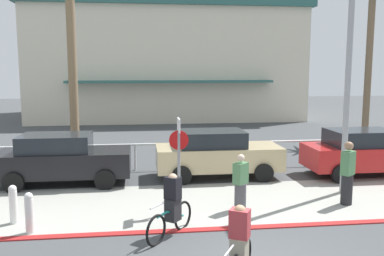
{
  "coord_description": "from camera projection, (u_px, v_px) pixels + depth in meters",
  "views": [
    {
      "loc": [
        -2.15,
        -7.35,
        3.84
      ],
      "look_at": [
        -0.49,
        6.0,
        1.95
      ],
      "focal_mm": 39.26,
      "sensor_mm": 36.0,
      "label": 1
    }
  ],
  "objects": [
    {
      "name": "palm_tree_3",
      "position": [
        70.0,
        23.0,
        16.77
      ],
      "size": [
        3.02,
        3.36,
        7.84
      ],
      "color": "#846B4C",
      "rests_on": "ground"
    },
    {
      "name": "car_red_3",
      "position": [
        365.0,
        152.0,
        15.16
      ],
      "size": [
        4.4,
        2.02,
        1.69
      ],
      "color": "red",
      "rests_on": "ground"
    },
    {
      "name": "curb_paint",
      "position": [
        231.0,
        228.0,
        10.18
      ],
      "size": [
        44.0,
        0.24,
        0.03
      ],
      "primitive_type": "cube",
      "color": "maroon",
      "rests_on": "ground"
    },
    {
      "name": "palm_tree_4",
      "position": [
        370.0,
        24.0,
        22.04
      ],
      "size": [
        2.88,
        3.05,
        8.28
      ],
      "color": "#756047",
      "rests_on": "ground"
    },
    {
      "name": "building_backdrop",
      "position": [
        165.0,
        63.0,
        34.69
      ],
      "size": [
        20.77,
        12.95,
        8.72
      ],
      "color": "beige",
      "rests_on": "ground"
    },
    {
      "name": "bollard_2",
      "position": [
        13.0,
        204.0,
        10.44
      ],
      "size": [
        0.2,
        0.2,
        1.0
      ],
      "color": "white",
      "rests_on": "ground"
    },
    {
      "name": "ground_plane",
      "position": [
        192.0,
        160.0,
        17.84
      ],
      "size": [
        80.0,
        80.0,
        0.0
      ],
      "primitive_type": "plane",
      "color": "#424447"
    },
    {
      "name": "cyclist_teal_1",
      "position": [
        172.0,
        207.0,
        9.68
      ],
      "size": [
        1.17,
        1.47,
        1.5
      ],
      "color": "black",
      "rests_on": "ground"
    },
    {
      "name": "car_tan_2",
      "position": [
        217.0,
        153.0,
        14.94
      ],
      "size": [
        4.4,
        2.02,
        1.69
      ],
      "color": "tan",
      "rests_on": "ground"
    },
    {
      "name": "pedestrian_0",
      "position": [
        347.0,
        176.0,
        11.87
      ],
      "size": [
        0.48,
        0.45,
        1.83
      ],
      "color": "#232326",
      "rests_on": "ground"
    },
    {
      "name": "rail_fence",
      "position": [
        197.0,
        147.0,
        16.25
      ],
      "size": [
        23.8,
        0.08,
        1.04
      ],
      "color": "white",
      "rests_on": "ground"
    },
    {
      "name": "stop_sign_bike_lane",
      "position": [
        179.0,
        151.0,
        11.15
      ],
      "size": [
        0.52,
        0.56,
        2.56
      ],
      "color": "gray",
      "rests_on": "ground"
    },
    {
      "name": "sidewalk_strip",
      "position": [
        217.0,
        203.0,
        12.14
      ],
      "size": [
        44.0,
        4.0,
        0.02
      ],
      "primitive_type": "cube",
      "color": "#9E9E93",
      "rests_on": "ground"
    },
    {
      "name": "car_black_1",
      "position": [
        62.0,
        158.0,
        14.08
      ],
      "size": [
        4.4,
        2.02,
        1.69
      ],
      "color": "black",
      "rests_on": "ground"
    },
    {
      "name": "pedestrian_1",
      "position": [
        240.0,
        185.0,
        11.43
      ],
      "size": [
        0.47,
        0.46,
        1.57
      ],
      "color": "#4C4C51",
      "rests_on": "ground"
    },
    {
      "name": "streetlight_curb",
      "position": [
        353.0,
        54.0,
        12.33
      ],
      "size": [
        0.24,
        2.54,
        7.5
      ],
      "color": "#9EA0A5",
      "rests_on": "ground"
    },
    {
      "name": "bollard_0",
      "position": [
        29.0,
        213.0,
        9.82
      ],
      "size": [
        0.2,
        0.2,
        1.0
      ],
      "color": "white",
      "rests_on": "ground"
    },
    {
      "name": "cyclist_black_0",
      "position": [
        239.0,
        248.0,
        7.45
      ],
      "size": [
        0.95,
        1.61,
        1.5
      ],
      "color": "black",
      "rests_on": "ground"
    }
  ]
}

